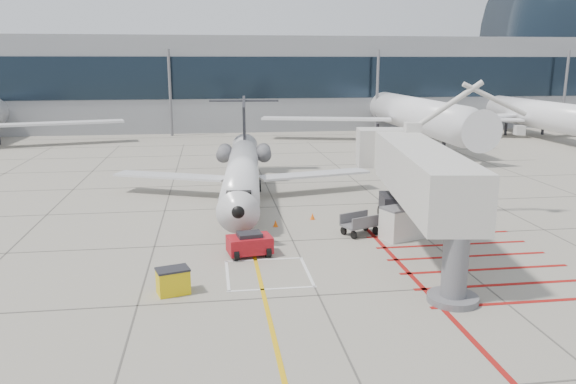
{
  "coord_description": "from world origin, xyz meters",
  "views": [
    {
      "loc": [
        -4.64,
        -27.24,
        10.32
      ],
      "look_at": [
        0.0,
        6.0,
        2.5
      ],
      "focal_mm": 35.0,
      "sensor_mm": 36.0,
      "label": 1
    }
  ],
  "objects": [
    {
      "name": "jet_bridge",
      "position": [
        6.63,
        1.03,
        3.85
      ],
      "size": [
        11.71,
        20.35,
        7.71
      ],
      "primitive_type": null,
      "rotation": [
        0.0,
        0.0,
        -0.14
      ],
      "color": "beige",
      "rests_on": "ground_plane"
    },
    {
      "name": "pushback_tug",
      "position": [
        -2.7,
        1.8,
        0.69
      ],
      "size": [
        2.56,
        1.84,
        1.37
      ],
      "primitive_type": null,
      "rotation": [
        0.0,
        0.0,
        0.16
      ],
      "color": "#A8101A",
      "rests_on": "ground_plane"
    },
    {
      "name": "bg_aircraft_c",
      "position": [
        21.69,
        46.0,
        6.47
      ],
      "size": [
        38.81,
        43.12,
        12.94
      ],
      "primitive_type": null,
      "color": "silver",
      "rests_on": "ground_plane"
    },
    {
      "name": "spill_bin",
      "position": [
        -6.51,
        -2.86,
        0.61
      ],
      "size": [
        1.61,
        1.29,
        1.22
      ],
      "primitive_type": null,
      "rotation": [
        0.0,
        0.0,
        0.29
      ],
      "color": "#DDBD0C",
      "rests_on": "ground_plane"
    },
    {
      "name": "terminal_glass_band",
      "position": [
        10.0,
        55.95,
        8.0
      ],
      "size": [
        180.0,
        0.1,
        6.0
      ],
      "primitive_type": "cube",
      "color": "black",
      "rests_on": "ground_plane"
    },
    {
      "name": "ground_power_unit",
      "position": [
        6.55,
        3.6,
        0.97
      ],
      "size": [
        2.8,
        2.21,
        1.94
      ],
      "primitive_type": null,
      "rotation": [
        0.0,
        0.0,
        0.36
      ],
      "color": "silver",
      "rests_on": "ground_plane"
    },
    {
      "name": "ground_plane",
      "position": [
        0.0,
        0.0,
        0.0
      ],
      "size": [
        260.0,
        260.0,
        0.0
      ],
      "primitive_type": "plane",
      "color": "gray",
      "rests_on": "ground"
    },
    {
      "name": "regional_jet",
      "position": [
        -2.46,
        12.61,
        3.5
      ],
      "size": [
        23.28,
        28.35,
        7.01
      ],
      "primitive_type": null,
      "rotation": [
        0.0,
        0.0,
        -0.08
      ],
      "color": "silver",
      "rests_on": "ground_plane"
    },
    {
      "name": "baggage_cart",
      "position": [
        4.23,
        4.65,
        0.67
      ],
      "size": [
        2.49,
        2.08,
        1.35
      ],
      "primitive_type": null,
      "rotation": [
        0.0,
        0.0,
        0.4
      ],
      "color": "#56555A",
      "rests_on": "ground_plane"
    },
    {
      "name": "cone_side",
      "position": [
        1.99,
        8.38,
        0.22
      ],
      "size": [
        0.32,
        0.32,
        0.44
      ],
      "primitive_type": "cone",
      "color": "#EA590C",
      "rests_on": "ground_plane"
    },
    {
      "name": "bg_aircraft_d",
      "position": [
        40.22,
        46.0,
        5.71
      ],
      "size": [
        34.25,
        38.06,
        11.42
      ],
      "primitive_type": null,
      "color": "silver",
      "rests_on": "ground_plane"
    },
    {
      "name": "terminal_building",
      "position": [
        10.0,
        70.0,
        7.0
      ],
      "size": [
        180.0,
        28.0,
        14.0
      ],
      "primitive_type": "cube",
      "color": "gray",
      "rests_on": "ground_plane"
    },
    {
      "name": "cone_nose",
      "position": [
        -0.65,
        7.05,
        0.21
      ],
      "size": [
        0.31,
        0.31,
        0.43
      ],
      "primitive_type": "cone",
      "color": "#E5590C",
      "rests_on": "ground_plane"
    }
  ]
}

